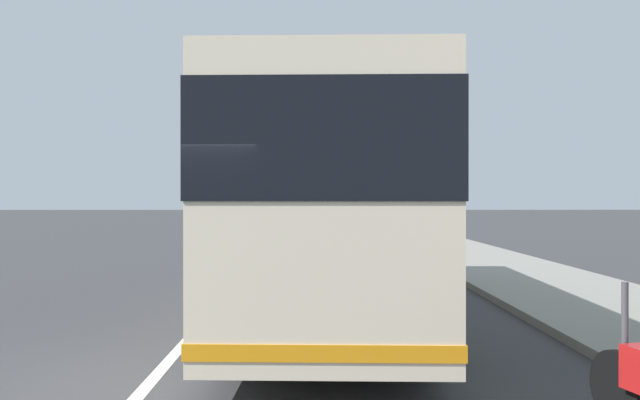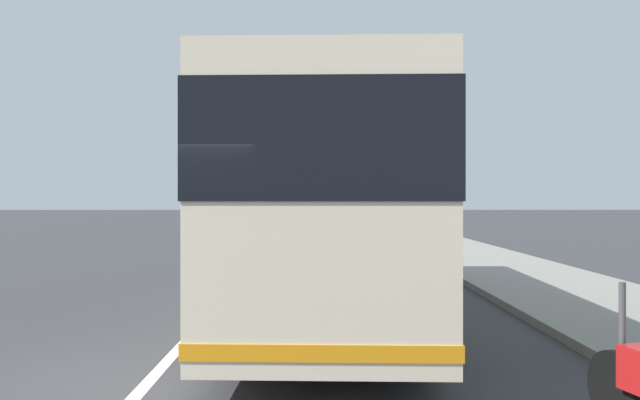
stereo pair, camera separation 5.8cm
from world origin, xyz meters
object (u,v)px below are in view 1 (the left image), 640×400
object	(u,v)px
car_oncoming	(338,230)
car_behind_bus	(330,221)
coach_bus	(331,197)
car_far_distant	(322,216)
car_side_street	(244,217)

from	to	relation	value
car_oncoming	car_behind_bus	distance (m)	10.15
coach_bus	car_far_distant	bearing A→B (deg)	1.63
coach_bus	car_side_street	xyz separation A→B (m)	(36.09, 4.97, -1.34)
car_side_street	car_behind_bus	world-z (taller)	car_side_street
car_oncoming	car_far_distant	size ratio (longest dim) A/B	0.91
car_oncoming	car_far_distant	distance (m)	22.05
car_oncoming	car_behind_bus	world-z (taller)	car_behind_bus
car_side_street	car_oncoming	bearing A→B (deg)	16.16
car_oncoming	car_side_street	bearing A→B (deg)	13.34
car_oncoming	car_far_distant	xyz separation A→B (m)	(22.05, 0.32, -0.00)
coach_bus	car_behind_bus	size ratio (longest dim) A/B	2.51
coach_bus	car_behind_bus	world-z (taller)	coach_bus
coach_bus	car_oncoming	distance (m)	17.32
coach_bus	car_far_distant	distance (m)	39.33
car_side_street	coach_bus	bearing A→B (deg)	7.03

